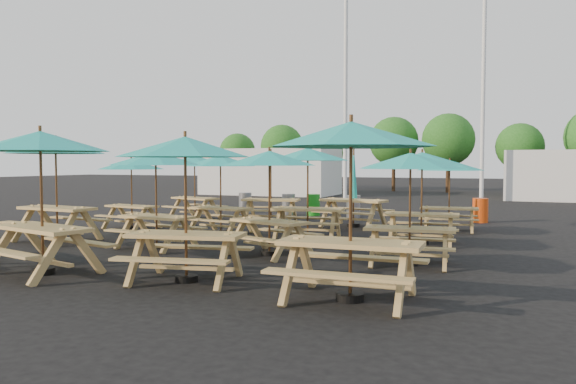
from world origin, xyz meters
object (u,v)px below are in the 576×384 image
at_px(picnic_unit_1, 56,152).
at_px(picnic_unit_5, 156,163).
at_px(picnic_unit_8, 185,155).
at_px(picnic_unit_4, 40,149).
at_px(picnic_unit_9, 269,164).
at_px(picnic_unit_6, 220,165).
at_px(picnic_unit_14, 422,164).
at_px(picnic_unit_13, 410,167).
at_px(picnic_unit_12, 351,144).
at_px(picnic_unit_2, 131,168).
at_px(picnic_unit_15, 450,169).
at_px(picnic_unit_3, 195,163).
at_px(picnic_unit_10, 308,159).
at_px(waste_bin_3, 353,207).
at_px(waste_bin_1, 289,204).
at_px(waste_bin_2, 313,205).
at_px(picnic_unit_7, 271,161).
at_px(waste_bin_4, 480,210).
at_px(picnic_unit_11, 353,193).
at_px(waste_bin_0, 245,203).

bearing_deg(picnic_unit_1, picnic_unit_5, 5.33).
bearing_deg(picnic_unit_8, picnic_unit_4, 178.19).
bearing_deg(picnic_unit_9, picnic_unit_6, 154.18).
relative_size(picnic_unit_6, picnic_unit_14, 1.04).
bearing_deg(picnic_unit_1, picnic_unit_13, 5.67).
xyz_separation_m(picnic_unit_1, picnic_unit_12, (8.44, -3.05, -0.01)).
xyz_separation_m(picnic_unit_2, picnic_unit_15, (8.76, 2.96, -0.03)).
relative_size(picnic_unit_2, picnic_unit_3, 0.85).
bearing_deg(picnic_unit_10, picnic_unit_6, 173.11).
relative_size(picnic_unit_1, picnic_unit_2, 1.19).
xyz_separation_m(picnic_unit_13, waste_bin_3, (-3.54, 8.57, -1.48)).
xyz_separation_m(picnic_unit_13, picnic_unit_15, (0.07, 5.78, -0.11)).
bearing_deg(picnic_unit_12, picnic_unit_3, 130.40).
xyz_separation_m(picnic_unit_2, picnic_unit_9, (5.74, -2.79, 0.14)).
xyz_separation_m(picnic_unit_1, picnic_unit_14, (8.47, 2.96, -0.29)).
bearing_deg(waste_bin_1, waste_bin_2, 10.65).
bearing_deg(picnic_unit_13, picnic_unit_14, 89.15).
height_order(picnic_unit_3, picnic_unit_7, picnic_unit_7).
xyz_separation_m(waste_bin_2, waste_bin_4, (5.88, -0.18, 0.00)).
bearing_deg(waste_bin_1, picnic_unit_2, -114.57).
height_order(picnic_unit_9, waste_bin_3, picnic_unit_9).
bearing_deg(picnic_unit_13, picnic_unit_11, 109.83).
bearing_deg(picnic_unit_15, waste_bin_2, 144.65).
xyz_separation_m(picnic_unit_8, picnic_unit_15, (3.20, 8.69, -0.32)).
distance_m(picnic_unit_9, picnic_unit_11, 5.79).
height_order(picnic_unit_2, picnic_unit_14, picnic_unit_14).
distance_m(picnic_unit_5, picnic_unit_7, 5.93).
relative_size(picnic_unit_8, picnic_unit_11, 1.04).
bearing_deg(waste_bin_2, waste_bin_4, -1.78).
relative_size(picnic_unit_6, picnic_unit_10, 0.95).
bearing_deg(picnic_unit_3, picnic_unit_9, -31.18).
xyz_separation_m(picnic_unit_1, waste_bin_1, (2.66, 8.67, -1.83)).
bearing_deg(picnic_unit_12, picnic_unit_1, 158.53).
height_order(picnic_unit_2, picnic_unit_15, picnic_unit_2).
bearing_deg(waste_bin_2, picnic_unit_6, -95.29).
xyz_separation_m(picnic_unit_9, waste_bin_4, (3.70, 8.56, -1.54)).
height_order(picnic_unit_13, waste_bin_0, picnic_unit_13).
distance_m(picnic_unit_4, waste_bin_2, 12.27).
xyz_separation_m(picnic_unit_15, waste_bin_3, (-3.61, 2.79, -1.38)).
relative_size(picnic_unit_5, picnic_unit_10, 0.93).
bearing_deg(picnic_unit_8, waste_bin_2, 88.56).
bearing_deg(picnic_unit_3, waste_bin_3, 42.94).
bearing_deg(picnic_unit_15, picnic_unit_8, -115.66).
height_order(picnic_unit_4, picnic_unit_7, picnic_unit_4).
bearing_deg(picnic_unit_11, waste_bin_4, 50.18).
distance_m(picnic_unit_5, picnic_unit_11, 6.60).
bearing_deg(waste_bin_4, picnic_unit_4, -118.70).
height_order(picnic_unit_11, waste_bin_2, picnic_unit_11).
relative_size(picnic_unit_6, picnic_unit_11, 0.93).
bearing_deg(picnic_unit_1, picnic_unit_10, 32.71).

